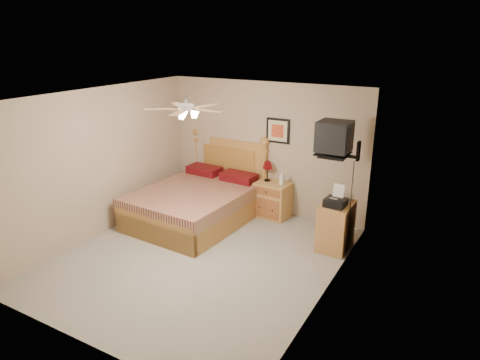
% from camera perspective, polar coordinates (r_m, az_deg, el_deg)
% --- Properties ---
extents(floor, '(4.50, 4.50, 0.00)m').
position_cam_1_polar(floor, '(6.82, -5.35, -10.25)').
color(floor, gray).
rests_on(floor, ground).
extents(ceiling, '(4.00, 4.50, 0.04)m').
position_cam_1_polar(ceiling, '(6.01, -6.09, 11.02)').
color(ceiling, white).
rests_on(ceiling, ground).
extents(wall_back, '(4.00, 0.04, 2.50)m').
position_cam_1_polar(wall_back, '(8.17, 3.33, 4.26)').
color(wall_back, tan).
rests_on(wall_back, ground).
extents(wall_front, '(4.00, 0.04, 2.50)m').
position_cam_1_polar(wall_front, '(4.79, -21.33, -8.07)').
color(wall_front, tan).
rests_on(wall_front, ground).
extents(wall_left, '(0.04, 4.50, 2.50)m').
position_cam_1_polar(wall_left, '(7.59, -18.23, 2.16)').
color(wall_left, tan).
rests_on(wall_left, ground).
extents(wall_right, '(0.04, 4.50, 2.50)m').
position_cam_1_polar(wall_right, '(5.48, 11.81, -3.68)').
color(wall_right, tan).
rests_on(wall_right, ground).
extents(bed, '(1.87, 2.38, 1.48)m').
position_cam_1_polar(bed, '(7.81, -6.07, -0.44)').
color(bed, '#BA823D').
rests_on(bed, ground).
extents(nightstand, '(0.66, 0.51, 0.67)m').
position_cam_1_polar(nightstand, '(8.12, 4.36, -2.64)').
color(nightstand, '#B87C42').
rests_on(nightstand, ground).
extents(table_lamp, '(0.22, 0.22, 0.38)m').
position_cam_1_polar(table_lamp, '(8.05, 3.68, 1.20)').
color(table_lamp, '#61090C').
rests_on(table_lamp, nightstand).
extents(lotion_bottle, '(0.13, 0.13, 0.27)m').
position_cam_1_polar(lotion_bottle, '(7.86, 5.60, 0.25)').
color(lotion_bottle, silver).
rests_on(lotion_bottle, nightstand).
extents(framed_picture, '(0.46, 0.04, 0.46)m').
position_cam_1_polar(framed_picture, '(7.95, 5.08, 6.56)').
color(framed_picture, black).
rests_on(framed_picture, wall_back).
extents(dresser, '(0.46, 0.66, 0.77)m').
position_cam_1_polar(dresser, '(7.08, 12.65, -6.01)').
color(dresser, '#A1773F').
rests_on(dresser, ground).
extents(fax_machine, '(0.33, 0.35, 0.33)m').
position_cam_1_polar(fax_machine, '(6.76, 12.68, -2.14)').
color(fax_machine, black).
rests_on(fax_machine, dresser).
extents(magazine_lower, '(0.20, 0.27, 0.02)m').
position_cam_1_polar(magazine_lower, '(7.15, 13.18, -2.31)').
color(magazine_lower, '#AEA28C').
rests_on(magazine_lower, dresser).
extents(magazine_upper, '(0.19, 0.26, 0.02)m').
position_cam_1_polar(magazine_upper, '(7.16, 13.35, -2.09)').
color(magazine_upper, gray).
rests_on(magazine_upper, magazine_lower).
extents(wall_tv, '(0.56, 0.46, 0.58)m').
position_cam_1_polar(wall_tv, '(6.60, 13.68, 5.20)').
color(wall_tv, black).
rests_on(wall_tv, wall_right).
extents(ceiling_fan, '(1.14, 1.14, 0.28)m').
position_cam_1_polar(ceiling_fan, '(5.87, -7.18, 9.40)').
color(ceiling_fan, silver).
rests_on(ceiling_fan, ceiling).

